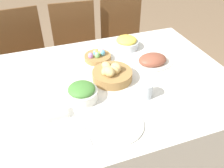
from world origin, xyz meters
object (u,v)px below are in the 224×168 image
egg_basket (98,56)px  knife (146,117)px  chair_far_center (77,49)px  bread_basket (112,74)px  chair_far_right (123,41)px  spoon (151,116)px  drinking_cup (146,90)px  fork (86,133)px  ham_platter (152,60)px  butter_dish (57,114)px  pineapple_bowl (126,43)px  green_salad_bowl (82,92)px  dinner_plate (117,124)px  chair_far_left (24,58)px

egg_basket → knife: 0.65m
chair_far_center → bread_basket: bearing=-83.0°
chair_far_right → spoon: chair_far_right is taller
chair_far_center → drinking_cup: bearing=-77.3°
bread_basket → spoon: 0.40m
fork → knife: 0.32m
bread_basket → drinking_cup: bread_basket is taller
bread_basket → ham_platter: size_ratio=0.82×
egg_basket → butter_dish: (-0.37, -0.48, -0.01)m
fork → drinking_cup: (0.40, 0.16, 0.04)m
ham_platter → butter_dish: ham_platter is taller
egg_basket → pineapple_bowl: pineapple_bowl is taller
bread_basket → knife: (0.05, -0.39, -0.04)m
ham_platter → drinking_cup: (-0.21, -0.31, 0.02)m
pineapple_bowl → knife: pineapple_bowl is taller
knife → butter_dish: 0.47m
egg_basket → pineapple_bowl: size_ratio=1.03×
pineapple_bowl → fork: (-0.52, -0.74, -0.04)m
egg_basket → chair_far_right: bearing=53.8°
chair_far_right → egg_basket: bearing=-120.5°
pineapple_bowl → spoon: bearing=-102.4°
bread_basket → green_salad_bowl: bearing=-151.1°
dinner_plate → drinking_cup: bearing=34.1°
bread_basket → dinner_plate: 0.40m
pineapple_bowl → knife: 0.77m
chair_far_center → egg_basket: bearing=-82.9°
chair_far_center → chair_far_left: (-0.50, -0.00, 0.00)m
bread_basket → fork: size_ratio=1.46×
chair_far_center → knife: (0.10, -1.27, 0.23)m
egg_basket → pineapple_bowl: bearing=19.6°
chair_far_center → pineapple_bowl: 0.67m
chair_far_center → green_salad_bowl: chair_far_center is taller
chair_far_center → ham_platter: (0.38, -0.81, 0.26)m
ham_platter → pineapple_bowl: pineapple_bowl is taller
chair_far_right → dinner_plate: 1.41m
chair_far_right → ham_platter: chair_far_right is taller
fork → chair_far_right: bearing=57.2°
chair_far_left → butter_dish: chair_far_left is taller
bread_basket → ham_platter: (0.33, 0.08, -0.02)m
chair_far_left → drinking_cup: (0.67, -1.11, 0.28)m
egg_basket → knife: bearing=-84.2°
pineapple_bowl → chair_far_right: bearing=69.7°
chair_far_center → knife: bearing=-81.6°
chair_far_center → spoon: chair_far_center is taller
drinking_cup → fork: bearing=-158.1°
green_salad_bowl → bread_basket: bearing=28.9°
bread_basket → egg_basket: bearing=92.9°
chair_far_right → egg_basket: 0.81m
knife → drinking_cup: drinking_cup is taller
bread_basket → egg_basket: 0.26m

